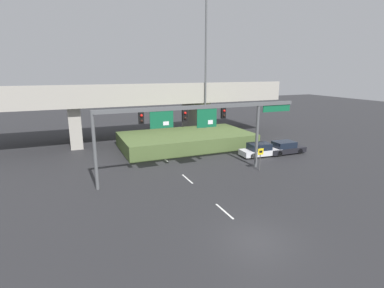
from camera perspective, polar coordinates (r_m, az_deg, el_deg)
name	(u,v)px	position (r m, az deg, el deg)	size (l,w,h in m)	color
ground_plane	(256,239)	(17.95, 12.14, -17.26)	(160.00, 160.00, 0.00)	#262628
lane_markings	(175,168)	(29.17, -3.35, -4.53)	(0.14, 22.42, 0.01)	silver
signal_gantry	(198,118)	(25.90, 1.19, 4.94)	(18.74, 0.44, 6.29)	#515456
speed_limit_sign	(260,156)	(28.61, 12.89, -2.22)	(0.60, 0.11, 2.20)	#4C4C4C
highway_light_pole_near	(206,68)	(39.63, 2.61, 14.22)	(0.70, 0.36, 18.14)	#515456
overpass_bridge	(139,99)	(41.73, -10.14, 8.45)	(39.58, 9.30, 7.62)	#A39E93
grass_embankment	(186,140)	(36.95, -1.13, 0.78)	(15.74, 8.63, 1.67)	#4C6033
parked_sedan_near_right	(260,150)	(33.76, 12.83, -1.13)	(4.62, 2.17, 1.44)	silver
parked_sedan_mid_right	(285,148)	(35.51, 17.24, -0.70)	(4.57, 1.94, 1.41)	black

